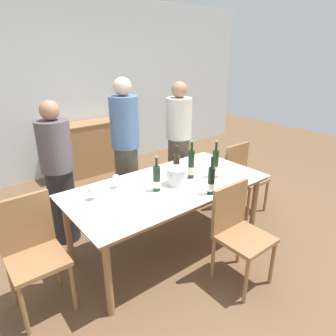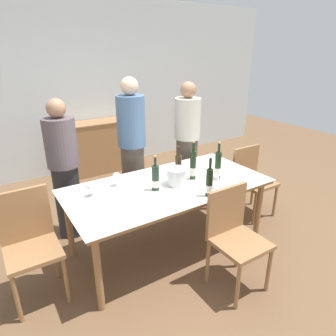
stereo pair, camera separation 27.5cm
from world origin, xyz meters
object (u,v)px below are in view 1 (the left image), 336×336
Objects in this scene: ice_bucket at (177,176)px; person_guest_left at (126,151)px; dining_table at (168,190)px; wine_glass_2 at (92,190)px; person_guest_right at (179,145)px; wine_bottle_0 at (215,164)px; wine_glass_0 at (116,179)px; wine_bottle_3 at (211,181)px; wine_bottle_1 at (191,165)px; person_host at (59,175)px; wine_bottle_4 at (176,166)px; chair_left_end at (32,247)px; wine_glass_1 at (215,176)px; chair_near_front at (238,228)px; wine_bottle_2 at (157,179)px; sideboard_cabinet at (86,149)px; chair_right_end at (242,173)px.

person_guest_left is at bearing 93.12° from ice_bucket.
dining_table is 14.61× the size of wine_glass_2.
wine_glass_2 is 0.08× the size of person_guest_right.
wine_bottle_0 reaches higher than wine_glass_2.
wine_glass_0 is 1.02× the size of wine_glass_2.
person_guest_left is at bearing 116.39° from wine_bottle_0.
person_guest_right is at bearing 21.05° from wine_glass_2.
wine_bottle_3 is at bearing -65.16° from dining_table.
wine_bottle_1 is 0.89m from person_guest_left.
wine_bottle_3 is 1.30m from person_guest_right.
person_host is at bearing 177.10° from person_guest_right.
person_guest_left is at bearing 107.49° from wine_bottle_1.
wine_bottle_0 is 1.16× the size of wine_bottle_4.
wine_bottle_3 reaches higher than chair_left_end.
wine_bottle_3 is 1.25m from person_guest_left.
wine_bottle_0 is 1.08× the size of wine_bottle_3.
chair_left_end is (-1.63, 0.40, -0.30)m from wine_glass_1.
dining_table is 0.53m from wine_glass_0.
person_host is at bearing 134.72° from ice_bucket.
chair_near_front is (-0.12, -0.42, -0.32)m from wine_glass_1.
wine_glass_0 is (-0.27, 0.29, -0.02)m from wine_bottle_2.
person_guest_right reaches higher than sideboard_cabinet.
wine_bottle_3 is at bearing -156.56° from chair_right_end.
wine_bottle_3 is (-0.33, -0.26, -0.01)m from wine_bottle_0.
wine_bottle_4 is 0.21× the size of person_guest_right.
dining_table is at bearing -151.93° from wine_bottle_4.
wine_bottle_0 is 1.14× the size of wine_bottle_2.
person_guest_right is at bearing 68.83° from chair_near_front.
wine_glass_1 is at bearing 31.51° from wine_bottle_3.
wine_bottle_0 is 0.69m from wine_bottle_2.
ice_bucket is 1.27m from chair_right_end.
person_guest_right is at bearing -72.35° from sideboard_cabinet.
person_guest_left is at bearing -96.85° from sideboard_cabinet.
wine_glass_2 is at bearing -112.26° from sideboard_cabinet.
wine_bottle_4 is (-0.32, 0.25, -0.02)m from wine_bottle_0.
wine_bottle_0 is at bearing 38.06° from wine_bottle_3.
sideboard_cabinet is 2.64m from chair_right_end.
wine_glass_1 is 0.17× the size of chair_left_end.
sideboard_cabinet reaches higher than chair_right_end.
ice_bucket is 0.12× the size of person_guest_left.
chair_left_end is 1.71m from chair_near_front.
person_host reaches higher than sideboard_cabinet.
person_guest_right is at bearing 39.88° from wine_bottle_2.
wine_bottle_1 reaches higher than wine_bottle_3.
wine_glass_1 is (0.25, -0.28, 0.02)m from ice_bucket.
chair_right_end is at bearing -66.04° from sideboard_cabinet.
person_guest_right reaches higher than chair_right_end.
sideboard_cabinet is 2.56m from ice_bucket.
wine_glass_0 is at bearing 122.86° from chair_near_front.
wine_glass_0 is at bearing 166.24° from wine_bottle_4.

